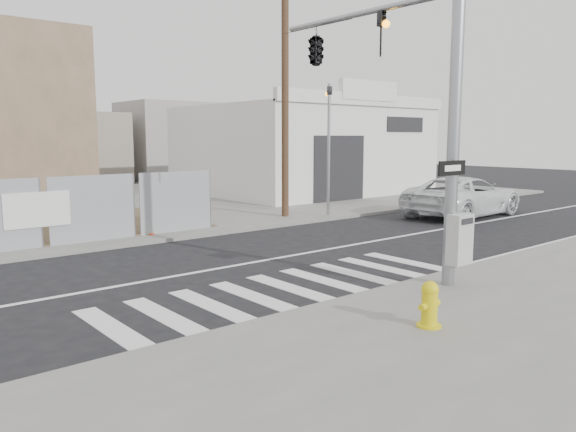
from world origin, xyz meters
TOP-DOWN VIEW (x-y plane):
  - ground at (0.00, 0.00)m, footprint 100.00×100.00m
  - sidewalk_far at (0.00, 14.00)m, footprint 50.00×20.00m
  - signal_pole at (2.49, -2.05)m, footprint 0.96×5.87m
  - far_signal_pole at (8.00, 4.60)m, footprint 0.16×0.20m
  - concrete_wall_right at (-0.50, 14.08)m, footprint 5.50×1.30m
  - auto_shop at (14.00, 12.97)m, footprint 12.00×10.20m
  - utility_pole_right at (6.50, 5.50)m, footprint 1.60×0.28m
  - fire_hydrant at (-0.05, -6.18)m, footprint 0.48×0.44m
  - suv at (12.73, 1.46)m, footprint 6.06×3.07m
  - traffic_cone_d at (0.50, 5.16)m, footprint 0.52×0.52m

SIDE VIEW (x-z plane):
  - ground at x=0.00m, z-range 0.00..0.00m
  - sidewalk_far at x=0.00m, z-range 0.00..0.12m
  - traffic_cone_d at x=0.50m, z-range 0.11..0.89m
  - fire_hydrant at x=-0.05m, z-range 0.12..0.89m
  - suv at x=12.73m, z-range 0.00..1.64m
  - auto_shop at x=14.00m, z-range -0.44..5.51m
  - concrete_wall_right at x=-0.50m, z-range -0.62..7.38m
  - far_signal_pole at x=8.00m, z-range 0.68..6.28m
  - signal_pole at x=2.49m, z-range 1.28..8.28m
  - utility_pole_right at x=6.50m, z-range 0.20..10.20m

